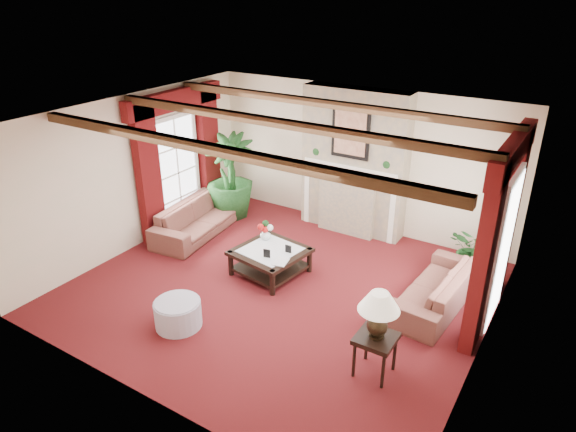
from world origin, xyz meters
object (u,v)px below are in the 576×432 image
Objects in this scene: sofa_right at (437,282)px; potted_palm at (231,193)px; sofa_left at (198,213)px; coffee_table at (270,262)px; side_table at (375,355)px; ottoman at (178,314)px.

sofa_right is 1.05× the size of potted_palm.
sofa_left reaches higher than sofa_right.
potted_palm reaches higher than coffee_table.
potted_palm is 3.46× the size of side_table.
side_table is 0.84× the size of ottoman.
side_table reaches higher than coffee_table.
potted_palm reaches higher than side_table.
ottoman is at bearing -45.77° from sofa_right.
coffee_table is 1.88m from ottoman.
side_table is (2.39, -1.30, 0.06)m from coffee_table.
side_table is (4.34, -2.80, -0.20)m from potted_palm.
potted_palm is at bearing 150.97° from coffee_table.
sofa_right is at bearing 39.84° from ottoman.
potted_palm reaches higher than sofa_left.
ottoman is (1.65, -3.35, -0.28)m from potted_palm.
sofa_left is 1.06× the size of sofa_right.
sofa_right is (4.55, 0.03, -0.02)m from sofa_left.
sofa_right reaches higher than ottoman.
sofa_right is 2.63m from coffee_table.
coffee_table is at bearing 80.60° from ottoman.
sofa_left is at bearing 173.85° from coffee_table.
ottoman is at bearing -90.97° from coffee_table.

